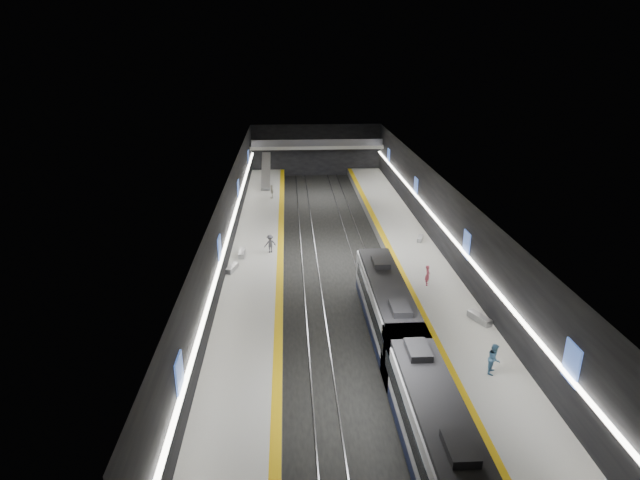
{
  "coord_description": "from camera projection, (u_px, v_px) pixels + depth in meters",
  "views": [
    {
      "loc": [
        -4.38,
        -47.59,
        19.99
      ],
      "look_at": [
        -1.5,
        -0.09,
        2.2
      ],
      "focal_mm": 30.0,
      "sensor_mm": 36.0,
      "label": 1
    }
  ],
  "objects": [
    {
      "name": "ad_posters",
      "position": [
        335.0,
        213.0,
        51.1
      ],
      "size": [
        19.94,
        53.5,
        2.2
      ],
      "color": "#4165C5",
      "rests_on": "wall_left"
    },
    {
      "name": "cove_light_right",
      "position": [
        438.0,
        221.0,
        50.97
      ],
      "size": [
        0.25,
        68.6,
        0.12
      ],
      "primitive_type": "cube",
      "color": "white",
      "rests_on": "wall_right"
    },
    {
      "name": "ceiling",
      "position": [
        336.0,
        180.0,
        48.94
      ],
      "size": [
        20.0,
        70.0,
        0.04
      ],
      "primitive_type": "cube",
      "rotation": [
        3.14,
        0.0,
        0.0
      ],
      "color": "beige",
      "rests_on": "wall_left"
    },
    {
      "name": "passenger_right_a",
      "position": [
        428.0,
        275.0,
        43.97
      ],
      "size": [
        0.57,
        0.72,
        1.72
      ],
      "primitive_type": "imported",
      "rotation": [
        0.0,
        0.0,
        1.28
      ],
      "color": "#BE465D",
      "rests_on": "platform_right"
    },
    {
      "name": "tile_surface_left",
      "position": [
        257.0,
        253.0,
        50.96
      ],
      "size": [
        5.0,
        70.0,
        0.02
      ],
      "primitive_type": "cube",
      "color": "#B3B3AD",
      "rests_on": "platform_left"
    },
    {
      "name": "bench_right_near",
      "position": [
        479.0,
        318.0,
        38.42
      ],
      "size": [
        1.33,
        2.11,
        0.5
      ],
      "primitive_type": "cube",
      "rotation": [
        0.0,
        0.0,
        0.4
      ],
      "color": "#99999E",
      "rests_on": "platform_right"
    },
    {
      "name": "wall_right",
      "position": [
        440.0,
        219.0,
        50.91
      ],
      "size": [
        0.04,
        70.0,
        8.0
      ],
      "primitive_type": "cube",
      "color": "black",
      "rests_on": "ground"
    },
    {
      "name": "passenger_left_b",
      "position": [
        270.0,
        244.0,
        50.74
      ],
      "size": [
        1.31,
        1.03,
        1.77
      ],
      "primitive_type": "imported",
      "rotation": [
        0.0,
        0.0,
        3.52
      ],
      "color": "#46454E",
      "rests_on": "platform_left"
    },
    {
      "name": "bench_left_near",
      "position": [
        232.0,
        268.0,
        46.92
      ],
      "size": [
        1.07,
        1.99,
        0.47
      ],
      "primitive_type": "cube",
      "rotation": [
        0.0,
        0.0,
        -0.3
      ],
      "color": "#99999E",
      "rests_on": "platform_left"
    },
    {
      "name": "tactile_strip_left",
      "position": [
        280.0,
        252.0,
        51.08
      ],
      "size": [
        0.6,
        70.0,
        0.02
      ],
      "primitive_type": "cube",
      "color": "#DDAC0B",
      "rests_on": "platform_left"
    },
    {
      "name": "bench_right_far",
      "position": [
        420.0,
        238.0,
        54.1
      ],
      "size": [
        1.0,
        1.7,
        0.4
      ],
      "primitive_type": "cube",
      "rotation": [
        0.0,
        0.0,
        -0.36
      ],
      "color": "#99999E",
      "rests_on": "platform_right"
    },
    {
      "name": "ground",
      "position": [
        335.0,
        261.0,
        51.74
      ],
      "size": [
        70.0,
        70.0,
        0.0
      ],
      "primitive_type": "plane",
      "color": "black",
      "rests_on": "ground"
    },
    {
      "name": "escalator",
      "position": [
        266.0,
        171.0,
        74.61
      ],
      "size": [
        1.2,
        7.5,
        3.92
      ],
      "primitive_type": "cube",
      "rotation": [
        0.44,
        0.0,
        0.0
      ],
      "color": "#99999E",
      "rests_on": "platform_left"
    },
    {
      "name": "tile_surface_right",
      "position": [
        412.0,
        249.0,
        51.81
      ],
      "size": [
        5.0,
        70.0,
        0.02
      ],
      "primitive_type": "cube",
      "color": "#B3B3AD",
      "rests_on": "platform_right"
    },
    {
      "name": "cove_light_left",
      "position": [
        231.0,
        225.0,
        49.86
      ],
      "size": [
        0.25,
        68.6,
        0.12
      ],
      "primitive_type": "cube",
      "color": "white",
      "rests_on": "wall_left"
    },
    {
      "name": "passenger_left_a",
      "position": [
        272.0,
        192.0,
        68.31
      ],
      "size": [
        0.52,
        1.06,
        1.76
      ],
      "primitive_type": "imported",
      "rotation": [
        0.0,
        0.0,
        -1.48
      ],
      "color": "beige",
      "rests_on": "platform_left"
    },
    {
      "name": "mezzanine_bridge",
      "position": [
        317.0,
        146.0,
        80.77
      ],
      "size": [
        20.0,
        3.0,
        1.5
      ],
      "color": "gray",
      "rests_on": "wall_left"
    },
    {
      "name": "rails",
      "position": [
        335.0,
        260.0,
        51.72
      ],
      "size": [
        6.52,
        70.0,
        0.12
      ],
      "color": "gray",
      "rests_on": "ground"
    },
    {
      "name": "train",
      "position": [
        407.0,
        356.0,
        32.11
      ],
      "size": [
        2.69,
        27.4,
        3.6
      ],
      "color": "#0E1533",
      "rests_on": "ground"
    },
    {
      "name": "passenger_right_b",
      "position": [
        494.0,
        359.0,
        32.24
      ],
      "size": [
        1.11,
        1.19,
        1.95
      ],
      "primitive_type": "imported",
      "rotation": [
        0.0,
        0.0,
        1.05
      ],
      "color": "teal",
      "rests_on": "platform_right"
    },
    {
      "name": "platform_left",
      "position": [
        257.0,
        258.0,
        51.14
      ],
      "size": [
        5.0,
        70.0,
        1.0
      ],
      "primitive_type": "cube",
      "color": "slate",
      "rests_on": "ground"
    },
    {
      "name": "tactile_strip_right",
      "position": [
        390.0,
        250.0,
        51.68
      ],
      "size": [
        0.6,
        70.0,
        0.02
      ],
      "primitive_type": "cube",
      "color": "#DDAC0B",
      "rests_on": "platform_right"
    },
    {
      "name": "bench_left_far",
      "position": [
        242.0,
        253.0,
        50.22
      ],
      "size": [
        0.55,
        1.91,
        0.47
      ],
      "primitive_type": "cube",
      "rotation": [
        0.0,
        0.0,
        -0.01
      ],
      "color": "#99999E",
      "rests_on": "platform_left"
    },
    {
      "name": "wall_back",
      "position": [
        316.0,
        150.0,
        83.07
      ],
      "size": [
        20.0,
        0.04,
        8.0
      ],
      "primitive_type": "cube",
      "color": "black",
      "rests_on": "ground"
    },
    {
      "name": "platform_right",
      "position": [
        412.0,
        254.0,
        51.99
      ],
      "size": [
        5.0,
        70.0,
        1.0
      ],
      "primitive_type": "cube",
      "color": "slate",
      "rests_on": "ground"
    },
    {
      "name": "wall_left",
      "position": [
        229.0,
        224.0,
        49.78
      ],
      "size": [
        0.04,
        70.0,
        8.0
      ],
      "primitive_type": "cube",
      "color": "black",
      "rests_on": "ground"
    }
  ]
}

